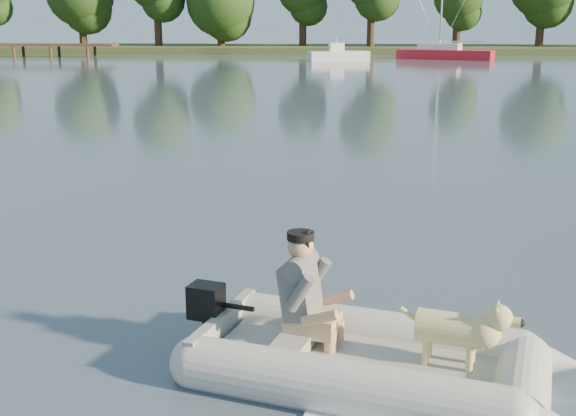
# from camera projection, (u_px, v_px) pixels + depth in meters

# --- Properties ---
(water) EXTENTS (160.00, 160.00, 0.00)m
(water) POSITION_uv_depth(u_px,v_px,m) (271.00, 339.00, 6.65)
(water) COLOR slate
(water) RESTS_ON ground
(shore_bank) EXTENTS (160.00, 12.00, 0.70)m
(shore_bank) POSITION_uv_depth(u_px,v_px,m) (329.00, 50.00, 66.46)
(shore_bank) COLOR #47512D
(shore_bank) RESTS_ON water
(dock) EXTENTS (18.00, 2.00, 1.04)m
(dock) POSITION_uv_depth(u_px,v_px,m) (7.00, 50.00, 58.34)
(dock) COLOR #4C331E
(dock) RESTS_ON water
(dinghy) EXTENTS (5.20, 4.50, 1.27)m
(dinghy) POSITION_uv_depth(u_px,v_px,m) (375.00, 318.00, 5.77)
(dinghy) COLOR #A9A9A3
(dinghy) RESTS_ON water
(man) EXTENTS (0.79, 0.73, 0.98)m
(man) POSITION_uv_depth(u_px,v_px,m) (302.00, 286.00, 5.99)
(man) COLOR #59585C
(man) RESTS_ON dinghy
(dog) EXTENTS (0.90, 0.53, 0.56)m
(dog) POSITION_uv_depth(u_px,v_px,m) (450.00, 334.00, 5.63)
(dog) COLOR #CBBA75
(dog) RESTS_ON dinghy
(outboard_motor) EXTENTS (0.44, 0.36, 0.71)m
(outboard_motor) POSITION_uv_depth(u_px,v_px,m) (207.00, 321.00, 6.34)
(outboard_motor) COLOR black
(outboard_motor) RESTS_ON dinghy
(motorboat) EXTENTS (4.76, 2.70, 1.90)m
(motorboat) POSITION_uv_depth(u_px,v_px,m) (339.00, 49.00, 52.36)
(motorboat) COLOR white
(motorboat) RESTS_ON water
(sailboat) EXTENTS (7.35, 4.49, 9.71)m
(sailboat) POSITION_uv_depth(u_px,v_px,m) (444.00, 53.00, 54.66)
(sailboat) COLOR red
(sailboat) RESTS_ON water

